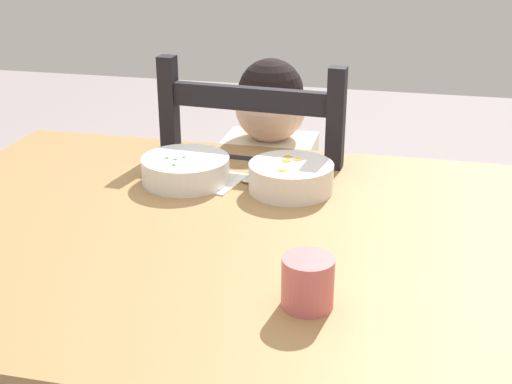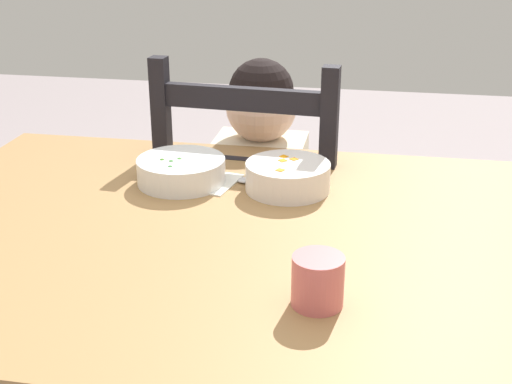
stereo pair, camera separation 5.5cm
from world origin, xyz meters
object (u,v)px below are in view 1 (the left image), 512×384
(dining_table, at_px, (287,285))
(spoon, at_px, (261,179))
(dining_chair, at_px, (266,249))
(bowl_of_carrots, at_px, (291,176))
(child_figure, at_px, (268,190))
(bowl_of_peas, at_px, (186,169))
(drinking_cup, at_px, (308,282))

(dining_table, distance_m, spoon, 0.28)
(dining_chair, bearing_deg, bowl_of_carrots, -69.12)
(dining_chair, height_order, child_figure, dining_chair)
(dining_chair, height_order, bowl_of_carrots, dining_chair)
(child_figure, height_order, spoon, child_figure)
(dining_table, xyz_separation_m, dining_chair, (-0.14, 0.50, -0.20))
(dining_table, xyz_separation_m, bowl_of_peas, (-0.25, 0.20, 0.12))
(dining_table, xyz_separation_m, drinking_cup, (0.07, -0.21, 0.13))
(child_figure, bearing_deg, bowl_of_carrots, -69.63)
(bowl_of_carrots, bearing_deg, dining_chair, 110.88)
(dining_table, height_order, dining_chair, dining_chair)
(dining_chair, relative_size, spoon, 7.45)
(spoon, distance_m, drinking_cup, 0.48)
(bowl_of_carrots, bearing_deg, drinking_cup, -76.57)
(dining_chair, distance_m, bowl_of_carrots, 0.45)
(dining_table, relative_size, spoon, 11.29)
(child_figure, xyz_separation_m, bowl_of_peas, (-0.11, -0.29, 0.15))
(dining_chair, distance_m, spoon, 0.40)
(dining_chair, bearing_deg, dining_table, -73.73)
(spoon, bearing_deg, dining_table, -67.22)
(dining_table, distance_m, dining_chair, 0.55)
(bowl_of_peas, height_order, drinking_cup, drinking_cup)
(child_figure, height_order, bowl_of_carrots, child_figure)
(dining_chair, bearing_deg, child_figure, -30.72)
(dining_chair, relative_size, child_figure, 1.03)
(bowl_of_carrots, bearing_deg, bowl_of_peas, -179.98)
(bowl_of_peas, relative_size, bowl_of_carrots, 1.07)
(child_figure, bearing_deg, dining_table, -74.07)
(dining_table, distance_m, drinking_cup, 0.26)
(dining_chair, height_order, bowl_of_peas, dining_chair)
(child_figure, height_order, bowl_of_peas, child_figure)
(spoon, bearing_deg, dining_chair, 99.86)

